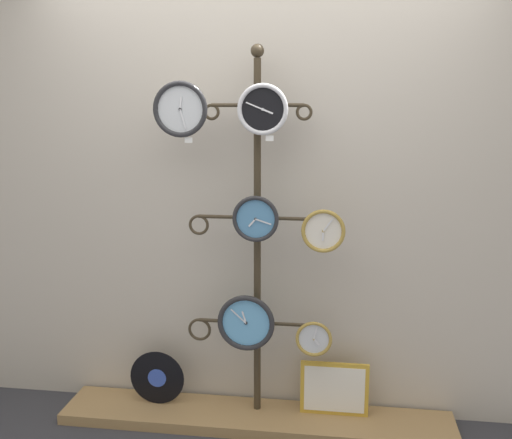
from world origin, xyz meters
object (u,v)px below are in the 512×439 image
(clock_bottom_center, at_px, (246,323))
(picture_frame, at_px, (334,389))
(display_stand, at_px, (257,309))
(clock_top_left, at_px, (180,109))
(vinyl_record, at_px, (157,378))
(clock_bottom_right, at_px, (314,339))
(clock_middle_right, at_px, (323,231))
(clock_top_center, at_px, (263,109))
(clock_middle_center, at_px, (256,219))

(clock_bottom_center, height_order, picture_frame, clock_bottom_center)
(display_stand, bearing_deg, clock_top_left, -165.23)
(vinyl_record, bearing_deg, clock_top_left, -20.48)
(display_stand, relative_size, clock_bottom_right, 10.50)
(clock_top_left, distance_m, clock_middle_right, 0.96)
(clock_middle_right, xyz_separation_m, picture_frame, (0.08, 0.08, -0.92))
(display_stand, relative_size, vinyl_record, 6.50)
(clock_middle_right, bearing_deg, clock_top_center, -177.84)
(clock_middle_right, relative_size, clock_bottom_right, 1.16)
(clock_top_left, distance_m, picture_frame, 1.74)
(clock_middle_right, bearing_deg, clock_bottom_center, -178.81)
(display_stand, height_order, clock_middle_right, display_stand)
(display_stand, distance_m, clock_middle_center, 0.54)
(clock_bottom_right, xyz_separation_m, picture_frame, (0.12, 0.07, -0.32))
(clock_top_left, bearing_deg, vinyl_record, 159.52)
(clock_top_center, bearing_deg, clock_bottom_center, 177.76)
(clock_bottom_right, distance_m, vinyl_record, 0.95)
(picture_frame, bearing_deg, clock_bottom_right, -149.46)
(vinyl_record, bearing_deg, clock_top_center, -6.85)
(display_stand, bearing_deg, vinyl_record, -177.24)
(clock_top_center, relative_size, vinyl_record, 0.81)
(clock_middle_right, bearing_deg, picture_frame, 47.05)
(display_stand, xyz_separation_m, clock_top_center, (0.04, -0.10, 1.09))
(clock_top_center, distance_m, vinyl_record, 1.65)
(clock_top_center, xyz_separation_m, clock_middle_right, (0.32, 0.01, -0.62))
(clock_top_left, distance_m, clock_bottom_center, 1.18)
(clock_top_left, bearing_deg, display_stand, 14.77)
(clock_middle_right, distance_m, clock_bottom_right, 0.60)
(clock_top_left, xyz_separation_m, vinyl_record, (-0.20, 0.07, -1.53))
(clock_middle_right, bearing_deg, vinyl_record, 176.17)
(display_stand, xyz_separation_m, vinyl_record, (-0.58, -0.03, -0.44))
(clock_middle_center, xyz_separation_m, clock_bottom_right, (0.31, 0.03, -0.65))
(vinyl_record, bearing_deg, picture_frame, 1.18)
(vinyl_record, xyz_separation_m, picture_frame, (1.02, 0.02, -0.01))
(display_stand, relative_size, clock_middle_right, 9.08)
(clock_top_center, height_order, vinyl_record, clock_top_center)
(display_stand, distance_m, clock_bottom_center, 0.12)
(clock_top_left, distance_m, clock_bottom_right, 1.40)
(clock_middle_right, bearing_deg, clock_top_left, -179.19)
(clock_middle_right, height_order, clock_bottom_center, clock_middle_right)
(clock_middle_center, bearing_deg, clock_bottom_right, 4.85)
(clock_top_left, height_order, clock_middle_right, clock_top_left)
(display_stand, distance_m, vinyl_record, 0.73)
(clock_top_center, distance_m, clock_middle_right, 0.69)
(clock_bottom_center, bearing_deg, clock_top_left, -179.65)
(clock_top_left, height_order, clock_middle_center, clock_top_left)
(clock_bottom_center, height_order, clock_bottom_right, clock_bottom_center)
(clock_top_left, bearing_deg, clock_middle_right, 0.81)
(clock_top_center, distance_m, clock_bottom_center, 1.14)
(display_stand, relative_size, clock_top_center, 8.01)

